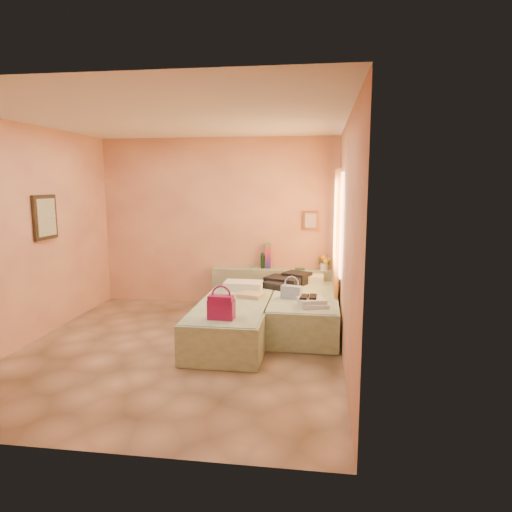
{
  "coord_description": "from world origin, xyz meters",
  "views": [
    {
      "loc": [
        1.7,
        -5.28,
        2.06
      ],
      "look_at": [
        0.84,
        0.85,
        1.06
      ],
      "focal_mm": 32.0,
      "sensor_mm": 36.0,
      "label": 1
    }
  ],
  "objects": [
    {
      "name": "ground",
      "position": [
        0.0,
        0.0,
        0.0
      ],
      "size": [
        4.5,
        4.5,
        0.0
      ],
      "primitive_type": "plane",
      "color": "tan",
      "rests_on": "ground"
    },
    {
      "name": "room_walls",
      "position": [
        0.21,
        0.57,
        1.79
      ],
      "size": [
        4.02,
        4.51,
        2.81
      ],
      "color": "#F7BA83",
      "rests_on": "ground"
    },
    {
      "name": "headboard_ledge",
      "position": [
        0.98,
        2.1,
        0.33
      ],
      "size": [
        2.05,
        0.3,
        0.65
      ],
      "primitive_type": "cube",
      "color": "#939E81",
      "rests_on": "ground"
    },
    {
      "name": "bed_left",
      "position": [
        0.6,
        0.4,
        0.25
      ],
      "size": [
        0.91,
        2.0,
        0.5
      ],
      "primitive_type": "cube",
      "rotation": [
        0.0,
        0.0,
        -0.0
      ],
      "color": "beige",
      "rests_on": "ground"
    },
    {
      "name": "bed_right",
      "position": [
        1.5,
        1.05,
        0.25
      ],
      "size": [
        0.91,
        2.0,
        0.5
      ],
      "primitive_type": "cube",
      "rotation": [
        0.0,
        0.0,
        -0.0
      ],
      "color": "beige",
      "rests_on": "ground"
    },
    {
      "name": "water_bottle",
      "position": [
        0.77,
        2.13,
        0.77
      ],
      "size": [
        0.08,
        0.08,
        0.25
      ],
      "primitive_type": "cylinder",
      "rotation": [
        0.0,
        0.0,
        0.23
      ],
      "color": "#153B1C",
      "rests_on": "headboard_ledge"
    },
    {
      "name": "rainbow_box",
      "position": [
        0.85,
        2.18,
        0.86
      ],
      "size": [
        0.1,
        0.1,
        0.42
      ],
      "primitive_type": "cube",
      "rotation": [
        0.0,
        0.0,
        0.1
      ],
      "color": "#971252",
      "rests_on": "headboard_ledge"
    },
    {
      "name": "small_dish",
      "position": [
        0.63,
        2.11,
        0.67
      ],
      "size": [
        0.15,
        0.15,
        0.03
      ],
      "primitive_type": "cylinder",
      "rotation": [
        0.0,
        0.0,
        -0.26
      ],
      "color": "#559C6D",
      "rests_on": "headboard_ledge"
    },
    {
      "name": "green_book",
      "position": [
        1.39,
        2.08,
        0.66
      ],
      "size": [
        0.16,
        0.12,
        0.03
      ],
      "primitive_type": "cube",
      "rotation": [
        0.0,
        0.0,
        0.0
      ],
      "color": "#294C35",
      "rests_on": "headboard_ledge"
    },
    {
      "name": "flower_vase",
      "position": [
        1.79,
        2.11,
        0.8
      ],
      "size": [
        0.24,
        0.24,
        0.29
      ],
      "primitive_type": "cube",
      "rotation": [
        0.0,
        0.0,
        0.05
      ],
      "color": "white",
      "rests_on": "headboard_ledge"
    },
    {
      "name": "magenta_handbag",
      "position": [
        0.59,
        -0.28,
        0.64
      ],
      "size": [
        0.31,
        0.19,
        0.28
      ],
      "primitive_type": "cube",
      "rotation": [
        0.0,
        0.0,
        -0.06
      ],
      "color": "#971252",
      "rests_on": "bed_left"
    },
    {
      "name": "khaki_garment",
      "position": [
        0.78,
        0.76,
        0.53
      ],
      "size": [
        0.39,
        0.34,
        0.06
      ],
      "primitive_type": "cube",
      "rotation": [
        0.0,
        0.0,
        -0.26
      ],
      "color": "tan",
      "rests_on": "bed_left"
    },
    {
      "name": "clothes_pile",
      "position": [
        1.22,
        1.55,
        0.59
      ],
      "size": [
        0.73,
        0.73,
        0.17
      ],
      "primitive_type": "cube",
      "rotation": [
        0.0,
        0.0,
        -0.36
      ],
      "color": "black",
      "rests_on": "bed_right"
    },
    {
      "name": "blue_handbag",
      "position": [
        1.34,
        0.77,
        0.59
      ],
      "size": [
        0.3,
        0.19,
        0.18
      ],
      "primitive_type": "cube",
      "rotation": [
        0.0,
        0.0,
        -0.28
      ],
      "color": "#4466A4",
      "rests_on": "bed_right"
    },
    {
      "name": "towel_stack",
      "position": [
        1.64,
        0.4,
        0.55
      ],
      "size": [
        0.42,
        0.38,
        0.1
      ],
      "primitive_type": "cube",
      "rotation": [
        0.0,
        0.0,
        0.26
      ],
      "color": "silver",
      "rests_on": "bed_right"
    },
    {
      "name": "sandal_pair",
      "position": [
        1.58,
        0.45,
        0.61
      ],
      "size": [
        0.21,
        0.26,
        0.02
      ],
      "primitive_type": "cube",
      "rotation": [
        0.0,
        0.0,
        -0.13
      ],
      "color": "black",
      "rests_on": "towel_stack"
    }
  ]
}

